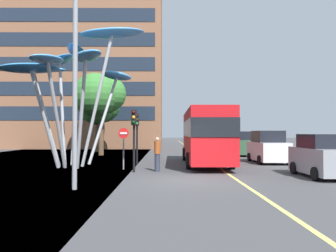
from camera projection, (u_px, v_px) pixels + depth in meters
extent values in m
cube|color=#424244|center=(185.00, 182.00, 14.38)|extent=(120.00, 240.00, 0.10)
cube|color=#E0D666|center=(238.00, 181.00, 14.40)|extent=(0.16, 144.00, 0.01)
cube|color=red|center=(205.00, 135.00, 21.68)|extent=(2.64, 10.14, 3.14)
cube|color=black|center=(205.00, 128.00, 21.69)|extent=(2.66, 10.24, 1.01)
cube|color=yellow|center=(199.00, 119.00, 26.69)|extent=(1.35, 0.12, 0.36)
cube|color=#B2B2B7|center=(205.00, 109.00, 21.71)|extent=(1.91, 3.57, 0.24)
cylinder|color=black|center=(217.00, 154.00, 24.77)|extent=(0.30, 0.96, 0.96)
cylinder|color=black|center=(185.00, 154.00, 24.80)|extent=(0.30, 0.96, 0.96)
cylinder|color=black|center=(232.00, 161.00, 18.86)|extent=(0.30, 0.96, 0.96)
cylinder|color=black|center=(189.00, 161.00, 18.89)|extent=(0.30, 0.96, 0.96)
cylinder|color=#9EA0A5|center=(97.00, 99.00, 20.62)|extent=(2.00, 0.56, 8.39)
ellipsoid|color=#4CA3E5|center=(112.00, 33.00, 20.87)|extent=(4.22, 2.12, 0.99)
cylinder|color=#9EA0A5|center=(104.00, 118.00, 22.79)|extent=(1.75, 2.57, 6.28)
ellipsoid|color=#4299E0|center=(117.00, 76.00, 24.01)|extent=(2.62, 3.15, 0.71)
cylinder|color=#9EA0A5|center=(75.00, 106.00, 22.20)|extent=(0.49, 2.21, 7.80)
ellipsoid|color=#2D7FD1|center=(77.00, 52.00, 23.27)|extent=(1.65, 4.08, 0.45)
cylinder|color=#9EA0A5|center=(62.00, 111.00, 21.72)|extent=(1.03, 1.43, 6.98)
ellipsoid|color=#388EDB|center=(60.00, 61.00, 22.37)|extent=(3.09, 3.49, 0.98)
cylinder|color=#9EA0A5|center=(46.00, 117.00, 20.46)|extent=(1.98, 0.42, 6.15)
ellipsoid|color=#4CA3E5|center=(32.00, 68.00, 20.61)|extent=(4.47, 2.01, 0.74)
cylinder|color=#9EA0A5|center=(45.00, 120.00, 18.93)|extent=(1.38, 1.69, 5.69)
ellipsoid|color=#388EDB|center=(31.00, 68.00, 18.27)|extent=(3.41, 3.76, 1.01)
cylinder|color=#9EA0A5|center=(57.00, 117.00, 18.57)|extent=(0.55, 2.35, 6.03)
ellipsoid|color=#4CA3E5|center=(47.00, 59.00, 17.56)|extent=(1.66, 3.17, 0.82)
cylinder|color=#9EA0A5|center=(81.00, 114.00, 18.70)|extent=(1.02, 1.36, 6.32)
ellipsoid|color=#4CA3E5|center=(86.00, 56.00, 18.22)|extent=(2.81, 3.31, 0.44)
cylinder|color=black|center=(134.00, 141.00, 17.47)|extent=(0.12, 0.12, 3.28)
cube|color=black|center=(134.00, 117.00, 17.35)|extent=(0.28, 0.24, 0.80)
sphere|color=#390706|center=(134.00, 112.00, 17.23)|extent=(0.18, 0.18, 0.18)
sphere|color=orange|center=(134.00, 117.00, 17.22)|extent=(0.18, 0.18, 0.18)
sphere|color=black|center=(134.00, 122.00, 17.22)|extent=(0.18, 0.18, 0.18)
cylinder|color=black|center=(137.00, 139.00, 21.95)|extent=(0.12, 0.12, 3.34)
cube|color=black|center=(137.00, 120.00, 21.83)|extent=(0.28, 0.24, 0.80)
sphere|color=#390706|center=(137.00, 116.00, 21.71)|extent=(0.18, 0.18, 0.18)
sphere|color=#3A2707|center=(137.00, 120.00, 21.70)|extent=(0.18, 0.18, 0.18)
sphere|color=green|center=(137.00, 124.00, 21.70)|extent=(0.18, 0.18, 0.18)
cube|color=gray|center=(323.00, 161.00, 15.56)|extent=(1.82, 3.91, 1.18)
cube|color=black|center=(323.00, 141.00, 15.58)|extent=(1.67, 2.15, 0.65)
cylinder|color=black|center=(330.00, 168.00, 16.77)|extent=(0.20, 0.60, 0.60)
cylinder|color=black|center=(294.00, 168.00, 16.76)|extent=(0.20, 0.60, 0.60)
cylinder|color=black|center=(315.00, 174.00, 14.34)|extent=(0.20, 0.60, 0.60)
cube|color=silver|center=(268.00, 151.00, 23.00)|extent=(1.88, 4.30, 1.24)
cube|color=black|center=(268.00, 136.00, 23.02)|extent=(1.73, 2.37, 0.80)
cylinder|color=black|center=(275.00, 157.00, 24.33)|extent=(0.20, 0.60, 0.60)
cylinder|color=black|center=(249.00, 157.00, 24.32)|extent=(0.20, 0.60, 0.60)
cylinder|color=black|center=(288.00, 160.00, 21.66)|extent=(0.20, 0.60, 0.60)
cylinder|color=black|center=(260.00, 160.00, 21.65)|extent=(0.20, 0.60, 0.60)
cube|color=#2D5138|center=(241.00, 147.00, 30.34)|extent=(1.87, 4.60, 1.24)
cube|color=black|center=(241.00, 136.00, 30.36)|extent=(1.72, 2.53, 0.77)
cylinder|color=black|center=(248.00, 151.00, 31.76)|extent=(0.20, 0.60, 0.60)
cylinder|color=black|center=(228.00, 151.00, 31.75)|extent=(0.20, 0.60, 0.60)
cylinder|color=black|center=(256.00, 153.00, 28.91)|extent=(0.20, 0.60, 0.60)
cylinder|color=black|center=(234.00, 153.00, 28.90)|extent=(0.20, 0.60, 0.60)
cylinder|color=gray|center=(75.00, 80.00, 12.25)|extent=(0.18, 0.18, 8.03)
cylinder|color=brown|center=(101.00, 135.00, 30.58)|extent=(0.48, 0.48, 3.76)
sphere|color=#387A33|center=(108.00, 94.00, 30.62)|extent=(3.33, 3.33, 3.33)
sphere|color=#387A33|center=(97.00, 107.00, 30.94)|extent=(3.23, 3.23, 3.23)
sphere|color=#387A33|center=(95.00, 95.00, 29.86)|extent=(3.98, 3.98, 3.98)
sphere|color=#387A33|center=(90.00, 100.00, 29.98)|extent=(2.83, 2.83, 2.83)
sphere|color=#387A33|center=(104.00, 96.00, 30.60)|extent=(3.45, 3.45, 3.45)
cylinder|color=brown|center=(97.00, 134.00, 36.23)|extent=(0.48, 0.48, 3.82)
sphere|color=#286028|center=(100.00, 97.00, 36.05)|extent=(3.58, 3.58, 3.58)
sphere|color=#286028|center=(104.00, 98.00, 35.53)|extent=(3.88, 3.88, 3.88)
sphere|color=#286028|center=(103.00, 105.00, 35.47)|extent=(3.66, 3.66, 3.66)
sphere|color=#286028|center=(96.00, 91.00, 37.30)|extent=(3.82, 3.82, 3.82)
sphere|color=#286028|center=(88.00, 90.00, 36.21)|extent=(2.84, 2.84, 2.84)
cylinder|color=#2D3342|center=(157.00, 163.00, 17.79)|extent=(0.29, 0.29, 0.95)
cylinder|color=#99471E|center=(157.00, 148.00, 17.81)|extent=(0.34, 0.34, 0.67)
sphere|color=tan|center=(157.00, 139.00, 17.82)|extent=(0.22, 0.22, 0.22)
cylinder|color=gray|center=(124.00, 149.00, 18.79)|extent=(0.08, 0.08, 2.35)
cylinder|color=red|center=(123.00, 133.00, 18.78)|extent=(0.60, 0.03, 0.60)
cube|color=white|center=(123.00, 133.00, 18.75)|extent=(0.40, 0.04, 0.11)
cube|color=brown|center=(74.00, 60.00, 46.93)|extent=(24.88, 10.66, 24.80)
cube|color=#1E2838|center=(61.00, 113.00, 41.42)|extent=(23.38, 0.08, 1.74)
cube|color=#1E2838|center=(62.00, 89.00, 41.49)|extent=(23.38, 0.08, 1.74)
cube|color=#1E2838|center=(62.00, 64.00, 41.55)|extent=(23.38, 0.08, 1.74)
cube|color=#1E2838|center=(62.00, 39.00, 41.61)|extent=(23.38, 0.08, 1.74)
cube|color=#1E2838|center=(62.00, 15.00, 41.67)|extent=(23.38, 0.08, 1.74)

